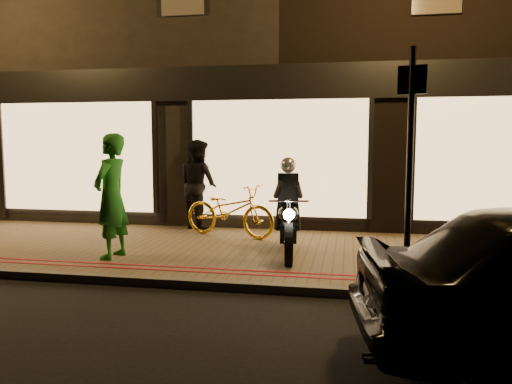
% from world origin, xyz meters
% --- Properties ---
extents(ground, '(90.00, 90.00, 0.00)m').
position_xyz_m(ground, '(0.00, 0.00, 0.00)').
color(ground, black).
rests_on(ground, ground).
extents(sidewalk, '(50.00, 4.00, 0.12)m').
position_xyz_m(sidewalk, '(0.00, 2.00, 0.06)').
color(sidewalk, brown).
rests_on(sidewalk, ground).
extents(kerb_stone, '(50.00, 0.14, 0.12)m').
position_xyz_m(kerb_stone, '(0.00, 0.05, 0.06)').
color(kerb_stone, '#59544C').
rests_on(kerb_stone, ground).
extents(red_kerb_lines, '(50.00, 0.26, 0.01)m').
position_xyz_m(red_kerb_lines, '(0.00, 0.55, 0.12)').
color(red_kerb_lines, maroon).
rests_on(red_kerb_lines, sidewalk).
extents(building_row, '(48.00, 10.11, 8.50)m').
position_xyz_m(building_row, '(-0.00, 8.99, 4.25)').
color(building_row, black).
rests_on(building_row, ground).
extents(motorcycle, '(0.64, 1.94, 1.59)m').
position_xyz_m(motorcycle, '(0.49, 1.74, 0.73)').
color(motorcycle, black).
rests_on(motorcycle, sidewalk).
extents(sign_post, '(0.34, 0.13, 3.00)m').
position_xyz_m(sign_post, '(2.18, 0.25, 1.80)').
color(sign_post, black).
rests_on(sign_post, sidewalk).
extents(bicycle_gold, '(2.05, 1.23, 1.02)m').
position_xyz_m(bicycle_gold, '(-0.82, 3.09, 0.63)').
color(bicycle_gold, yellow).
rests_on(bicycle_gold, sidewalk).
extents(person_green, '(0.54, 0.76, 1.97)m').
position_xyz_m(person_green, '(-2.23, 1.03, 1.11)').
color(person_green, '#1F7523').
rests_on(person_green, sidewalk).
extents(person_dark, '(1.15, 1.13, 1.87)m').
position_xyz_m(person_dark, '(-1.66, 3.80, 1.06)').
color(person_dark, black).
rests_on(person_dark, sidewalk).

